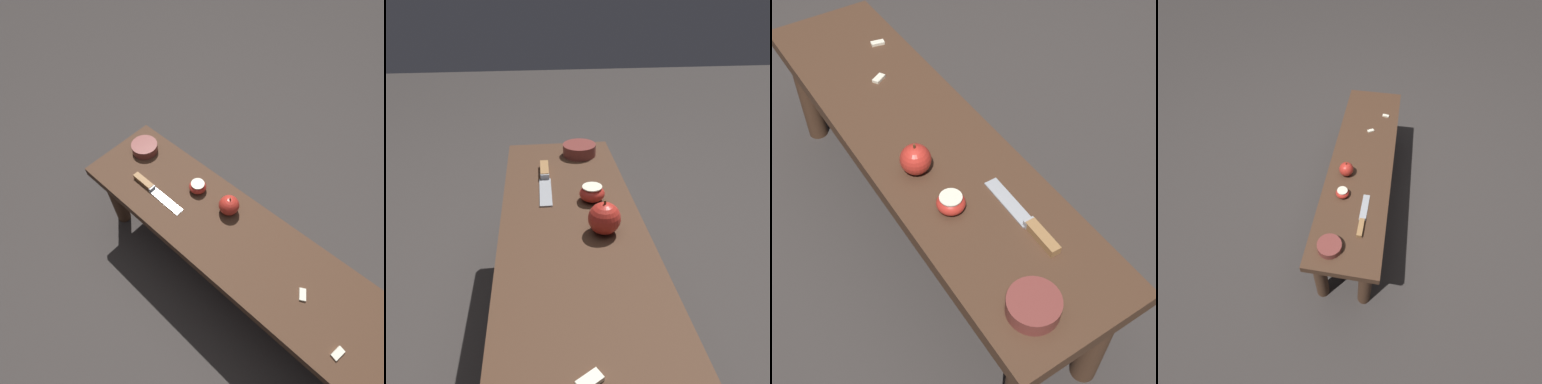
% 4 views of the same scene
% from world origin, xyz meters
% --- Properties ---
extents(ground_plane, '(8.00, 8.00, 0.00)m').
position_xyz_m(ground_plane, '(0.00, 0.00, 0.00)').
color(ground_plane, '#383330').
extents(wooden_bench, '(1.30, 0.33, 0.40)m').
position_xyz_m(wooden_bench, '(0.00, 0.00, 0.33)').
color(wooden_bench, '#472D1E').
rests_on(wooden_bench, ground_plane).
extents(knife, '(0.24, 0.03, 0.02)m').
position_xyz_m(knife, '(-0.39, -0.06, 0.41)').
color(knife, '#9EA0A5').
rests_on(knife, wooden_bench).
extents(apple_whole, '(0.07, 0.07, 0.08)m').
position_xyz_m(apple_whole, '(-0.11, 0.07, 0.44)').
color(apple_whole, red).
rests_on(apple_whole, wooden_bench).
extents(apple_cut, '(0.07, 0.07, 0.04)m').
position_xyz_m(apple_cut, '(-0.25, 0.06, 0.42)').
color(apple_cut, red).
rests_on(apple_cut, wooden_bench).
extents(apple_slice_near_knife, '(0.03, 0.04, 0.01)m').
position_xyz_m(apple_slice_near_knife, '(0.41, -0.09, 0.41)').
color(apple_slice_near_knife, silver).
rests_on(apple_slice_near_knife, wooden_bench).
extents(apple_slice_center, '(0.04, 0.04, 0.01)m').
position_xyz_m(apple_slice_center, '(0.25, -0.01, 0.41)').
color(apple_slice_center, silver).
rests_on(apple_slice_center, wooden_bench).
extents(bowl, '(0.11, 0.11, 0.04)m').
position_xyz_m(bowl, '(-0.54, 0.06, 0.42)').
color(bowl, brown).
rests_on(bowl, wooden_bench).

